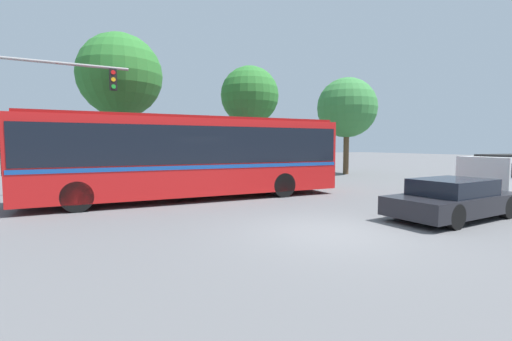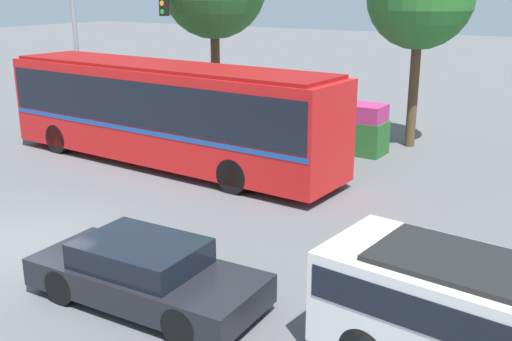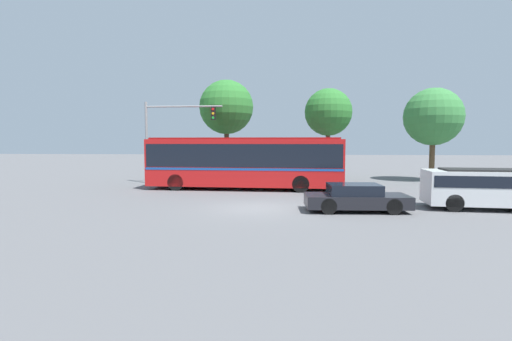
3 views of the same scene
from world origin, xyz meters
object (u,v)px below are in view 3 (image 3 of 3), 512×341
(street_tree_left, at_px, (226,108))
(street_tree_centre, at_px, (328,113))
(suv_left_lane, at_px, (483,186))
(traffic_light_pole, at_px, (168,129))
(city_bus, at_px, (245,160))
(sedan_foreground, at_px, (356,198))
(street_tree_right, at_px, (433,117))

(street_tree_left, distance_m, street_tree_centre, 7.87)
(suv_left_lane, xyz_separation_m, traffic_light_pole, (-17.11, 9.24, 2.85))
(city_bus, relative_size, sedan_foreground, 2.74)
(street_tree_left, bearing_deg, city_bus, -69.72)
(sedan_foreground, bearing_deg, street_tree_right, 56.54)
(street_tree_left, bearing_deg, street_tree_right, 3.44)
(traffic_light_pole, relative_size, street_tree_left, 0.76)
(city_bus, bearing_deg, sedan_foreground, 130.57)
(city_bus, relative_size, suv_left_lane, 2.46)
(suv_left_lane, relative_size, traffic_light_pole, 0.85)
(city_bus, relative_size, street_tree_centre, 1.72)
(sedan_foreground, xyz_separation_m, suv_left_lane, (5.66, 0.92, 0.48))
(city_bus, distance_m, street_tree_centre, 9.39)
(traffic_light_pole, height_order, street_tree_centre, street_tree_centre)
(street_tree_centre, bearing_deg, suv_left_lane, -66.70)
(suv_left_lane, height_order, traffic_light_pole, traffic_light_pole)
(street_tree_right, bearing_deg, sedan_foreground, -120.67)
(sedan_foreground, bearing_deg, street_tree_centre, 86.48)
(city_bus, height_order, street_tree_left, street_tree_left)
(city_bus, distance_m, street_tree_right, 15.26)
(suv_left_lane, xyz_separation_m, street_tree_centre, (-5.49, 12.74, 4.18))
(street_tree_left, relative_size, street_tree_right, 1.09)
(traffic_light_pole, xyz_separation_m, street_tree_centre, (11.63, 3.50, 1.32))
(traffic_light_pole, bearing_deg, street_tree_centre, 16.76)
(sedan_foreground, height_order, street_tree_right, street_tree_right)
(suv_left_lane, relative_size, street_tree_centre, 0.70)
(street_tree_centre, distance_m, street_tree_right, 7.79)
(street_tree_left, bearing_deg, street_tree_centre, 8.65)
(city_bus, height_order, street_tree_right, street_tree_right)
(city_bus, height_order, suv_left_lane, city_bus)
(traffic_light_pole, bearing_deg, city_bus, -27.70)
(traffic_light_pole, distance_m, street_tree_left, 4.79)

